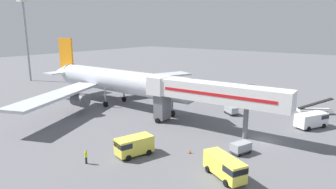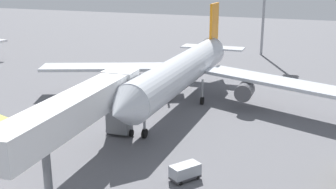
# 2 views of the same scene
# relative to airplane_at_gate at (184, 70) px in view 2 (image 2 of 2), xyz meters

# --- Properties ---
(airplane_at_gate) EXTENTS (45.54, 40.95, 12.82)m
(airplane_at_gate) POSITION_rel_airplane_at_gate_xyz_m (0.00, 0.00, 0.00)
(airplane_at_gate) COLOR silver
(airplane_at_gate) RESTS_ON ground
(jet_bridge) EXTENTS (4.55, 22.22, 7.38)m
(jet_bridge) POSITION_rel_airplane_at_gate_xyz_m (-2.31, -21.61, 0.77)
(jet_bridge) COLOR silver
(jet_bridge) RESTS_ON ground
(baggage_cart_far_right) EXTENTS (2.62, 2.97, 1.44)m
(baggage_cart_far_right) POSITION_rel_airplane_at_gate_xyz_m (7.63, -21.21, -4.02)
(baggage_cart_far_right) COLOR #38383D
(baggage_cart_far_right) RESTS_ON ground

